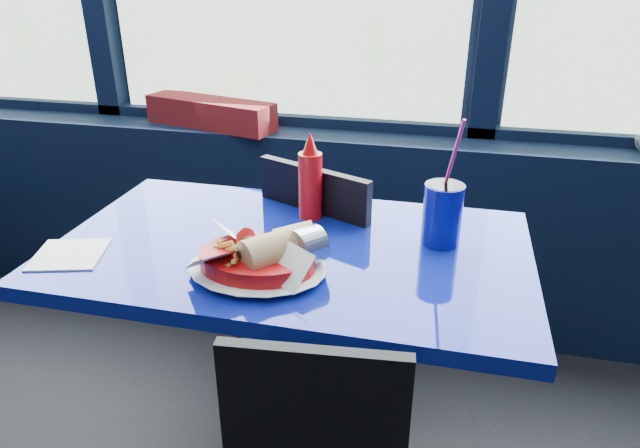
{
  "coord_description": "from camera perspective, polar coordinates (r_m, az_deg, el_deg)",
  "views": [
    {
      "loc": [
        0.67,
        0.75,
        1.42
      ],
      "look_at": [
        0.38,
        1.98,
        0.83
      ],
      "focal_mm": 32.0,
      "sensor_mm": 36.0,
      "label": 1
    }
  ],
  "objects": [
    {
      "name": "window_sill",
      "position": [
        2.45,
        -3.83,
        0.43
      ],
      "size": [
        5.0,
        0.26,
        0.8
      ],
      "primitive_type": "cube",
      "color": "black",
      "rests_on": "ground"
    },
    {
      "name": "near_table",
      "position": [
        1.56,
        -2.72,
        -8.05
      ],
      "size": [
        1.2,
        0.7,
        0.75
      ],
      "color": "black",
      "rests_on": "ground"
    },
    {
      "name": "chair_near_back",
      "position": [
        1.87,
        -1.17,
        -4.12
      ],
      "size": [
        0.52,
        0.52,
        0.88
      ],
      "rotation": [
        0.0,
        0.0,
        2.73
      ],
      "color": "black",
      "rests_on": "ground"
    },
    {
      "name": "planter_box",
      "position": [
        2.36,
        -10.9,
        10.87
      ],
      "size": [
        0.57,
        0.28,
        0.11
      ],
      "primitive_type": "cube",
      "rotation": [
        0.0,
        0.0,
        -0.26
      ],
      "color": "maroon",
      "rests_on": "window_sill"
    },
    {
      "name": "food_basket",
      "position": [
        1.32,
        -6.03,
        -3.43
      ],
      "size": [
        0.36,
        0.36,
        0.11
      ],
      "rotation": [
        0.0,
        0.0,
        0.42
      ],
      "color": "#B10B0D",
      "rests_on": "near_table"
    },
    {
      "name": "ketchup_bottle",
      "position": [
        1.58,
        -0.98,
        4.36
      ],
      "size": [
        0.07,
        0.07,
        0.25
      ],
      "color": "#B10B0D",
      "rests_on": "near_table"
    },
    {
      "name": "soda_cup",
      "position": [
        1.47,
        12.15,
        1.11
      ],
      "size": [
        0.1,
        0.1,
        0.34
      ],
      "rotation": [
        0.0,
        0.0,
        -0.02
      ],
      "color": "#0C1087",
      "rests_on": "near_table"
    },
    {
      "name": "napkin",
      "position": [
        1.54,
        -23.79,
        -2.8
      ],
      "size": [
        0.2,
        0.2,
        0.0
      ],
      "primitive_type": "cube",
      "rotation": [
        0.0,
        0.0,
        0.28
      ],
      "color": "white",
      "rests_on": "near_table"
    }
  ]
}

